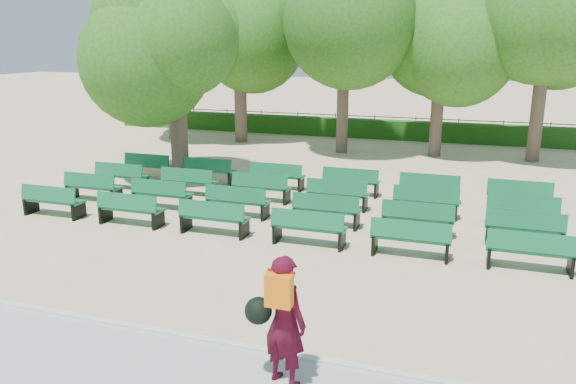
# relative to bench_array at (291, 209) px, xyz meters

# --- Properties ---
(ground) EXTENTS (120.00, 120.00, 0.00)m
(ground) POSITION_rel_bench_array_xyz_m (-1.06, -0.85, -0.09)
(ground) COLOR #D3B68C
(paving) EXTENTS (30.00, 2.20, 0.06)m
(paving) POSITION_rel_bench_array_xyz_m (-1.06, -8.25, -0.06)
(paving) COLOR #ABACA7
(paving) RESTS_ON ground
(curb) EXTENTS (30.00, 0.12, 0.10)m
(curb) POSITION_rel_bench_array_xyz_m (-1.06, -7.10, -0.04)
(curb) COLOR silver
(curb) RESTS_ON ground
(hedge) EXTENTS (26.00, 0.70, 0.90)m
(hedge) POSITION_rel_bench_array_xyz_m (-1.06, 13.15, 0.36)
(hedge) COLOR #215716
(hedge) RESTS_ON ground
(fence) EXTENTS (26.00, 0.10, 1.02)m
(fence) POSITION_rel_bench_array_xyz_m (-1.06, 13.55, -0.09)
(fence) COLOR black
(fence) RESTS_ON ground
(tree_line) EXTENTS (21.80, 6.80, 7.04)m
(tree_line) POSITION_rel_bench_array_xyz_m (-1.06, 9.15, -0.09)
(tree_line) COLOR #2D691C
(tree_line) RESTS_ON ground
(bench_array) EXTENTS (1.77, 0.67, 1.09)m
(bench_array) POSITION_rel_bench_array_xyz_m (0.00, 0.00, 0.00)
(bench_array) COLOR #12683A
(bench_array) RESTS_ON ground
(tree_among) EXTENTS (4.49, 4.49, 6.38)m
(tree_among) POSITION_rel_bench_array_xyz_m (-4.72, 2.36, 4.23)
(tree_among) COLOR brown
(tree_among) RESTS_ON ground
(person) EXTENTS (0.93, 0.66, 1.86)m
(person) POSITION_rel_bench_array_xyz_m (2.44, -7.79, 0.93)
(person) COLOR #400919
(person) RESTS_ON ground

